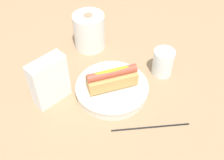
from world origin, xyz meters
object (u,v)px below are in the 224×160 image
Objects in this scene: water_glass at (163,64)px; paper_towel_roll at (89,31)px; hotdog_front at (112,78)px; chopstick_near at (151,127)px; serving_bowl at (112,88)px; napkin_box at (49,81)px.

water_glass is 0.29m from paper_towel_roll.
hotdog_front is 0.18m from chopstick_near.
chopstick_near is (0.02, -0.17, -0.02)m from serving_bowl.
water_glass is (0.19, -0.01, 0.02)m from serving_bowl.
chopstick_near is at bearing -137.13° from water_glass.
napkin_box is (-0.16, 0.08, 0.06)m from serving_bowl.
paper_towel_roll reaches higher than water_glass.
hotdog_front reaches higher than chopstick_near.
hotdog_front is (-0.00, 0.00, 0.04)m from serving_bowl.
serving_bowl is at bearing -80.54° from hotdog_front.
serving_bowl is 1.68× the size of paper_towel_roll.
napkin_box is (-0.35, 0.09, 0.04)m from water_glass.
water_glass reaches higher than chopstick_near.
napkin_box is at bearing 155.13° from serving_bowl.
serving_bowl is 0.19m from water_glass.
paper_towel_roll is (0.06, 0.24, 0.00)m from hotdog_front.
napkin_box reaches higher than paper_towel_roll.
water_glass is at bearing -3.70° from serving_bowl.
hotdog_front is at bearing 176.30° from water_glass.
serving_bowl is 0.04m from hotdog_front.
paper_towel_roll is at bearing 24.12° from napkin_box.
water_glass is 0.37m from napkin_box.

